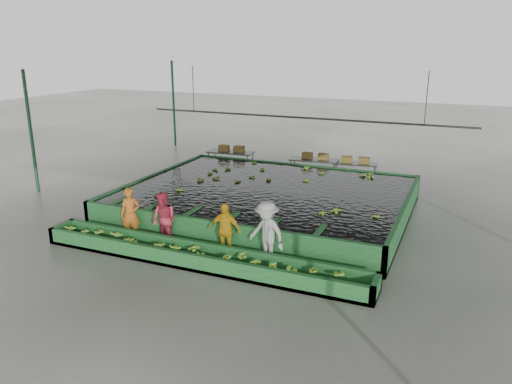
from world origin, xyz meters
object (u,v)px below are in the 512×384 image
at_px(worker_d, 267,233).
at_px(box_stack_right, 355,163).
at_px(box_stack_mid, 315,159).
at_px(worker_c, 225,230).
at_px(packing_table_right, 355,172).
at_px(packing_table_left, 231,162).
at_px(worker_b, 164,220).
at_px(sorting_trough, 198,256).
at_px(worker_a, 131,214).
at_px(packing_table_mid, 314,170).
at_px(flotation_tank, 267,199).
at_px(box_stack_left, 231,151).

xyz_separation_m(worker_d, box_stack_right, (0.37, 9.58, -0.05)).
bearing_deg(worker_d, box_stack_mid, 117.58).
bearing_deg(worker_c, worker_d, -3.74).
bearing_deg(packing_table_right, box_stack_right, 120.56).
relative_size(worker_c, packing_table_left, 0.74).
height_order(worker_c, worker_d, worker_d).
relative_size(worker_b, packing_table_left, 0.77).
relative_size(worker_c, packing_table_right, 0.85).
bearing_deg(packing_table_left, worker_c, -64.94).
bearing_deg(box_stack_right, sorting_trough, -101.46).
distance_m(worker_a, packing_table_mid, 9.67).
relative_size(worker_a, packing_table_left, 0.77).
bearing_deg(sorting_trough, packing_table_right, 78.44).
xyz_separation_m(worker_b, packing_table_left, (-2.16, 9.04, -0.34)).
xyz_separation_m(flotation_tank, box_stack_left, (-3.76, 4.79, 0.55)).
height_order(worker_b, packing_table_right, worker_b).
bearing_deg(box_stack_mid, flotation_tank, -94.25).
relative_size(packing_table_mid, box_stack_mid, 1.81).
bearing_deg(box_stack_left, worker_d, -58.82).
xyz_separation_m(worker_b, box_stack_mid, (1.99, 9.22, 0.14)).
relative_size(worker_c, box_stack_mid, 1.37).
bearing_deg(packing_table_mid, sorting_trough, -91.93).
height_order(worker_a, worker_c, worker_a).
bearing_deg(box_stack_mid, packing_table_right, 10.88).
xyz_separation_m(packing_table_left, box_stack_left, (0.02, 0.06, 0.50)).
distance_m(flotation_tank, worker_a, 5.18).
xyz_separation_m(worker_b, worker_d, (3.36, 0.00, 0.08)).
relative_size(sorting_trough, box_stack_mid, 8.41).
bearing_deg(sorting_trough, box_stack_right, 78.54).
xyz_separation_m(worker_a, worker_b, (1.23, -0.00, -0.00)).
bearing_deg(box_stack_left, worker_a, -84.31).
bearing_deg(worker_b, packing_table_left, 116.36).
bearing_deg(flotation_tank, worker_d, -67.98).
height_order(sorting_trough, box_stack_right, box_stack_right).
xyz_separation_m(sorting_trough, box_stack_left, (-3.76, 9.89, 0.75)).
bearing_deg(box_stack_right, worker_d, -92.18).
xyz_separation_m(sorting_trough, packing_table_mid, (0.33, 9.92, 0.24)).
xyz_separation_m(sorting_trough, box_stack_mid, (0.37, 10.02, 0.73)).
xyz_separation_m(packing_table_left, packing_table_right, (5.90, 0.52, -0.06)).
relative_size(worker_a, packing_table_right, 0.88).
bearing_deg(worker_a, box_stack_mid, 46.70).
bearing_deg(box_stack_right, worker_a, -117.38).
xyz_separation_m(flotation_tank, packing_table_left, (-3.78, 4.74, 0.05)).
height_order(packing_table_mid, box_stack_left, box_stack_left).
xyz_separation_m(worker_a, packing_table_right, (4.98, 9.56, -0.41)).
height_order(worker_d, packing_table_mid, worker_d).
bearing_deg(worker_b, box_stack_mid, 90.74).
relative_size(sorting_trough, box_stack_left, 7.92).
height_order(flotation_tank, worker_b, worker_b).
bearing_deg(worker_d, packing_table_left, 140.53).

